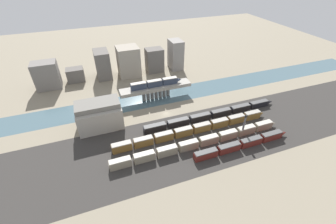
# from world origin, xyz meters

# --- Properties ---
(ground_plane) EXTENTS (400.00, 400.00, 0.00)m
(ground_plane) POSITION_xyz_m (0.00, 0.00, 0.00)
(ground_plane) COLOR gray
(railbed_yard) EXTENTS (280.00, 42.00, 0.01)m
(railbed_yard) POSITION_xyz_m (0.00, -24.00, 0.00)
(railbed_yard) COLOR #33302D
(railbed_yard) RESTS_ON ground
(river_water) EXTENTS (320.00, 18.06, 0.01)m
(river_water) POSITION_xyz_m (0.00, 18.61, 0.00)
(river_water) COLOR #47606B
(river_water) RESTS_ON ground
(bridge) EXTENTS (43.28, 7.75, 8.16)m
(bridge) POSITION_xyz_m (0.00, 18.61, 6.20)
(bridge) COLOR gray
(bridge) RESTS_ON ground
(train_on_bridge) EXTENTS (31.67, 3.08, 3.98)m
(train_on_bridge) POSITION_xyz_m (0.31, 18.61, 10.11)
(train_on_bridge) COLOR #2D384C
(train_on_bridge) RESTS_ON bridge
(train_yard_near) EXTENTS (49.74, 2.90, 3.79)m
(train_yard_near) POSITION_xyz_m (23.98, -36.47, 1.86)
(train_yard_near) COLOR #5B1E19
(train_yard_near) RESTS_ON ground
(train_yard_mid) EXTENTS (84.92, 3.00, 4.06)m
(train_yard_mid) POSITION_xyz_m (6.61, -28.79, 2.00)
(train_yard_mid) COLOR gray
(train_yard_mid) RESTS_ON ground
(train_yard_far) EXTENTS (82.62, 3.04, 4.18)m
(train_yard_far) POSITION_xyz_m (7.88, -19.45, 2.06)
(train_yard_far) COLOR brown
(train_yard_far) RESTS_ON ground
(train_yard_outer) EXTENTS (78.89, 3.10, 3.42)m
(train_yard_outer) POSITION_xyz_m (23.08, -11.11, 1.68)
(train_yard_outer) COLOR black
(train_yard_outer) RESTS_ON ground
(warehouse_building) EXTENTS (21.74, 15.62, 13.97)m
(warehouse_building) POSITION_xyz_m (-35.06, 2.73, 6.64)
(warehouse_building) COLOR #9E998E
(warehouse_building) RESTS_ON ground
(signal_tower) EXTENTS (1.00, 0.88, 12.57)m
(signal_tower) POSITION_xyz_m (28.46, -29.74, 6.23)
(signal_tower) COLOR #4C4C51
(signal_tower) RESTS_ON ground
(city_block_far_left) EXTENTS (15.06, 10.79, 17.70)m
(city_block_far_left) POSITION_xyz_m (-62.25, 55.38, 8.85)
(city_block_far_left) COLOR slate
(city_block_far_left) RESTS_ON ground
(city_block_left) EXTENTS (11.32, 8.41, 9.18)m
(city_block_left) POSITION_xyz_m (-45.39, 59.43, 4.59)
(city_block_left) COLOR #605B56
(city_block_left) RESTS_ON ground
(city_block_center) EXTENTS (9.67, 15.27, 19.19)m
(city_block_center) POSITION_xyz_m (-26.21, 59.13, 9.60)
(city_block_center) COLOR #605B56
(city_block_center) RESTS_ON ground
(city_block_right) EXTENTS (14.82, 14.02, 20.93)m
(city_block_right) POSITION_xyz_m (-8.47, 55.68, 10.47)
(city_block_right) COLOR gray
(city_block_right) RESTS_ON ground
(city_block_far_right) EXTENTS (12.27, 9.68, 17.25)m
(city_block_far_right) POSITION_xyz_m (10.80, 55.92, 8.63)
(city_block_far_right) COLOR #605B56
(city_block_far_right) RESTS_ON ground
(city_block_tall) EXTENTS (8.88, 12.29, 21.63)m
(city_block_tall) POSITION_xyz_m (27.47, 55.55, 10.81)
(city_block_tall) COLOR gray
(city_block_tall) RESTS_ON ground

